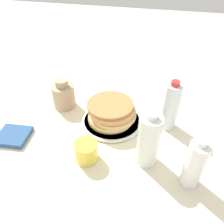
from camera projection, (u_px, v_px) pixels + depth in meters
ground_plane at (109, 124)px, 0.93m from camera, size 4.00×4.00×0.00m
plate at (112, 121)px, 0.93m from camera, size 0.26×0.26×0.01m
pancake_stack at (112, 112)px, 0.90m from camera, size 0.20×0.20×0.08m
juice_glass at (86, 151)px, 0.76m from camera, size 0.08×0.08×0.07m
cream_jug at (64, 95)px, 0.99m from camera, size 0.10×0.10×0.14m
water_bottle_near at (194, 165)px, 0.65m from camera, size 0.06×0.06×0.19m
water_bottle_mid at (148, 140)px, 0.71m from camera, size 0.08×0.08×0.21m
water_bottle_far at (171, 106)px, 0.86m from camera, size 0.06×0.06×0.21m
napkin at (13, 136)px, 0.85m from camera, size 0.13×0.12×0.02m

